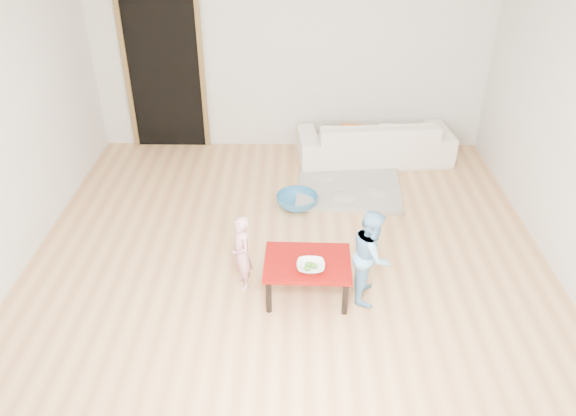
{
  "coord_description": "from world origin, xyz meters",
  "views": [
    {
      "loc": [
        0.06,
        -4.45,
        3.29
      ],
      "look_at": [
        0.0,
        -0.2,
        0.65
      ],
      "focal_mm": 35.0,
      "sensor_mm": 36.0,
      "label": 1
    }
  ],
  "objects_px": {
    "child_pink": "(241,253)",
    "basin": "(297,201)",
    "sofa": "(374,140)",
    "red_table": "(307,278)",
    "child_blue": "(371,255)",
    "bowl": "(311,267)"
  },
  "relations": [
    {
      "from": "sofa",
      "to": "bowl",
      "type": "relative_size",
      "value": 8.13
    },
    {
      "from": "child_blue",
      "to": "red_table",
      "type": "bearing_deg",
      "value": 99.85
    },
    {
      "from": "child_blue",
      "to": "basin",
      "type": "distance_m",
      "value": 1.64
    },
    {
      "from": "sofa",
      "to": "child_blue",
      "type": "distance_m",
      "value": 2.68
    },
    {
      "from": "sofa",
      "to": "red_table",
      "type": "distance_m",
      "value": 2.81
    },
    {
      "from": "bowl",
      "to": "child_pink",
      "type": "bearing_deg",
      "value": 158.84
    },
    {
      "from": "sofa",
      "to": "bowl",
      "type": "distance_m",
      "value": 2.91
    },
    {
      "from": "sofa",
      "to": "child_blue",
      "type": "xyz_separation_m",
      "value": [
        -0.35,
        -2.65,
        0.15
      ]
    },
    {
      "from": "red_table",
      "to": "child_blue",
      "type": "relative_size",
      "value": 0.86
    },
    {
      "from": "child_pink",
      "to": "basin",
      "type": "xyz_separation_m",
      "value": [
        0.49,
        1.37,
        -0.29
      ]
    },
    {
      "from": "red_table",
      "to": "child_blue",
      "type": "bearing_deg",
      "value": 1.34
    },
    {
      "from": "child_blue",
      "to": "bowl",
      "type": "bearing_deg",
      "value": 112.09
    },
    {
      "from": "child_blue",
      "to": "child_pink",
      "type": "bearing_deg",
      "value": 93.0
    },
    {
      "from": "bowl",
      "to": "child_blue",
      "type": "height_order",
      "value": "child_blue"
    },
    {
      "from": "red_table",
      "to": "basin",
      "type": "distance_m",
      "value": 1.49
    },
    {
      "from": "sofa",
      "to": "red_table",
      "type": "bearing_deg",
      "value": 65.85
    },
    {
      "from": "red_table",
      "to": "bowl",
      "type": "bearing_deg",
      "value": -77.79
    },
    {
      "from": "child_pink",
      "to": "child_blue",
      "type": "distance_m",
      "value": 1.13
    },
    {
      "from": "basin",
      "to": "child_blue",
      "type": "bearing_deg",
      "value": -66.85
    },
    {
      "from": "bowl",
      "to": "basin",
      "type": "distance_m",
      "value": 1.64
    },
    {
      "from": "sofa",
      "to": "child_blue",
      "type": "bearing_deg",
      "value": 76.86
    },
    {
      "from": "bowl",
      "to": "child_pink",
      "type": "height_order",
      "value": "child_pink"
    }
  ]
}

